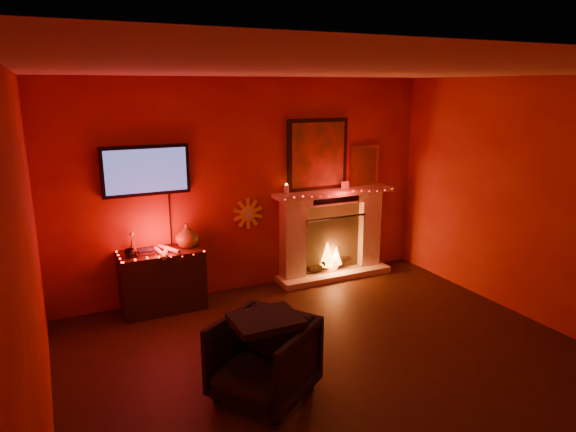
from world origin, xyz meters
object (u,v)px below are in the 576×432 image
object	(u,v)px
console_table	(164,277)
fireplace	(331,225)
tv	(146,171)
sunburst_clock	(248,214)
armchair	(264,359)

from	to	relation	value
console_table	fireplace	bearing A→B (deg)	3.11
tv	console_table	bearing A→B (deg)	-66.37
tv	sunburst_clock	xyz separation A→B (m)	(1.25, 0.03, -0.65)
armchair	sunburst_clock	bearing A→B (deg)	127.38
sunburst_clock	console_table	size ratio (longest dim) A/B	0.40
tv	sunburst_clock	world-z (taller)	tv
fireplace	tv	distance (m)	2.61
tv	console_table	world-z (taller)	tv
sunburst_clock	console_table	xyz separation A→B (m)	(-1.16, -0.22, -0.60)
sunburst_clock	armchair	bearing A→B (deg)	-108.61
tv	armchair	size ratio (longest dim) A/B	1.61
console_table	sunburst_clock	bearing A→B (deg)	10.65
sunburst_clock	console_table	bearing A→B (deg)	-169.35
tv	armchair	distance (m)	2.72
sunburst_clock	tv	bearing A→B (deg)	-178.76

